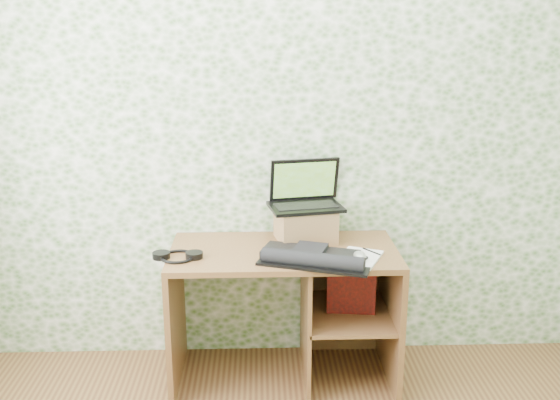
{
  "coord_description": "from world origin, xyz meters",
  "views": [
    {
      "loc": [
        -0.13,
        -1.65,
        1.9
      ],
      "look_at": [
        -0.02,
        1.39,
        1.04
      ],
      "focal_mm": 40.0,
      "sensor_mm": 36.0,
      "label": 1
    }
  ],
  "objects_px": {
    "riser": "(305,224)",
    "laptop": "(305,196)",
    "keyboard": "(311,257)",
    "notepad": "(359,258)",
    "desk": "(298,294)"
  },
  "relations": [
    {
      "from": "laptop",
      "to": "keyboard",
      "type": "relative_size",
      "value": 0.76
    },
    {
      "from": "riser",
      "to": "notepad",
      "type": "height_order",
      "value": "riser"
    },
    {
      "from": "laptop",
      "to": "notepad",
      "type": "relative_size",
      "value": 1.58
    },
    {
      "from": "keyboard",
      "to": "notepad",
      "type": "relative_size",
      "value": 2.06
    },
    {
      "from": "laptop",
      "to": "keyboard",
      "type": "bearing_deg",
      "value": -100.1
    },
    {
      "from": "notepad",
      "to": "keyboard",
      "type": "bearing_deg",
      "value": -148.18
    },
    {
      "from": "laptop",
      "to": "keyboard",
      "type": "distance_m",
      "value": 0.43
    },
    {
      "from": "desk",
      "to": "laptop",
      "type": "bearing_deg",
      "value": 73.67
    },
    {
      "from": "desk",
      "to": "notepad",
      "type": "xyz_separation_m",
      "value": [
        0.3,
        -0.18,
        0.28
      ]
    },
    {
      "from": "riser",
      "to": "laptop",
      "type": "height_order",
      "value": "laptop"
    },
    {
      "from": "keyboard",
      "to": "notepad",
      "type": "height_order",
      "value": "keyboard"
    },
    {
      "from": "riser",
      "to": "keyboard",
      "type": "xyz_separation_m",
      "value": [
        0.01,
        -0.33,
        -0.06
      ]
    },
    {
      "from": "keyboard",
      "to": "laptop",
      "type": "bearing_deg",
      "value": 109.91
    },
    {
      "from": "desk",
      "to": "keyboard",
      "type": "bearing_deg",
      "value": -76.11
    },
    {
      "from": "keyboard",
      "to": "notepad",
      "type": "xyz_separation_m",
      "value": [
        0.24,
        0.03,
        -0.02
      ]
    }
  ]
}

